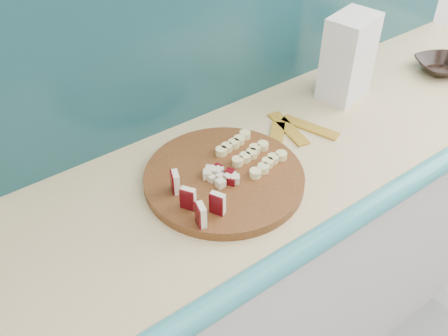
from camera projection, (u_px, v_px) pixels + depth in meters
kitchen_counter at (266, 260)px, 1.67m from camera, size 2.20×0.63×0.91m
backsplash at (213, 33)px, 1.40m from camera, size 2.20×0.02×0.50m
cutting_board at (224, 178)px, 1.28m from camera, size 0.48×0.48×0.03m
apple_wedges at (195, 200)px, 1.16m from camera, size 0.08×0.17×0.06m
apple_chunks at (217, 176)px, 1.25m from camera, size 0.07×0.06×0.02m
banana_slices at (250, 153)px, 1.32m from camera, size 0.15×0.17×0.02m
brown_bowl at (441, 66)px, 1.72m from camera, size 0.22×0.22×0.04m
flour_bag at (348, 58)px, 1.53m from camera, size 0.18×0.14×0.27m
banana_peel at (292, 132)px, 1.45m from camera, size 0.25×0.21×0.01m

